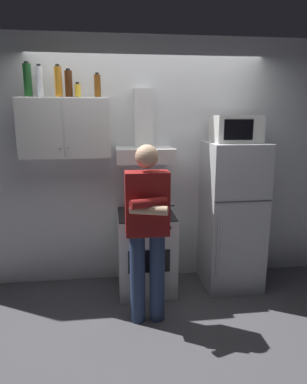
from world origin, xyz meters
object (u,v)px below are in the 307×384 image
object	(u,v)px
refrigerator	(232,216)
bottle_vodka_clear	(40,82)
bottle_liquor_amber	(58,82)
range_hood	(144,143)
cooking_pot	(160,210)
bottle_rum_dark	(69,84)
stove_oven	(146,251)
person_standing	(147,229)
bottle_spice_jar	(78,91)
bottle_beer_brown	(97,86)
bottle_wine_green	(28,80)
microwave	(236,129)
upper_cabinet	(66,128)

from	to	relation	value
refrigerator	bottle_vodka_clear	distance (m)	2.42
bottle_vodka_clear	bottle_liquor_amber	xyz separation A→B (m)	(0.18, 0.00, 0.00)
range_hood	cooking_pot	world-z (taller)	range_hood
refrigerator	bottle_rum_dark	bearing A→B (deg)	175.43
range_hood	refrigerator	size ratio (longest dim) A/B	0.47
refrigerator	cooking_pot	distance (m)	0.84
stove_oven	person_standing	world-z (taller)	person_standing
bottle_spice_jar	bottle_liquor_amber	xyz separation A→B (m)	(-0.18, 0.01, 0.08)
stove_oven	bottle_beer_brown	distance (m)	1.80
bottle_wine_green	bottle_vodka_clear	bearing A→B (deg)	-15.42
microwave	bottle_rum_dark	xyz separation A→B (m)	(-1.70, 0.12, 0.44)
refrigerator	bottle_liquor_amber	size ratio (longest dim) A/B	5.17
range_hood	bottle_beer_brown	size ratio (longest dim) A/B	3.06
bottle_beer_brown	bottle_liquor_amber	distance (m)	0.38
range_hood	bottle_vodka_clear	world-z (taller)	bottle_vodka_clear
person_standing	cooking_pot	xyz separation A→B (m)	(0.18, 0.49, 0.03)
bottle_liquor_amber	microwave	bearing A→B (deg)	-2.82
bottle_rum_dark	microwave	bearing A→B (deg)	-3.95
bottle_spice_jar	person_standing	bearing A→B (deg)	-49.19
range_hood	refrigerator	bearing A→B (deg)	-7.55
range_hood	bottle_liquor_amber	world-z (taller)	bottle_liquor_amber
stove_oven	bottle_vodka_clear	size ratio (longest dim) A/B	2.84
bottle_beer_brown	bottle_wine_green	bearing A→B (deg)	-177.43
upper_cabinet	bottle_rum_dark	size ratio (longest dim) A/B	3.27
upper_cabinet	microwave	bearing A→B (deg)	-3.48
range_hood	cooking_pot	size ratio (longest dim) A/B	2.44
cooking_pot	bottle_beer_brown	world-z (taller)	bottle_beer_brown
bottle_beer_brown	bottle_spice_jar	bearing A→B (deg)	-160.34
refrigerator	cooking_pot	world-z (taller)	refrigerator
refrigerator	person_standing	size ratio (longest dim) A/B	0.98
stove_oven	upper_cabinet	bearing A→B (deg)	171.10
bottle_rum_dark	bottle_spice_jar	bearing A→B (deg)	-22.20
upper_cabinet	bottle_wine_green	size ratio (longest dim) A/B	2.69
range_hood	person_standing	bearing A→B (deg)	-93.91
person_standing	bottle_beer_brown	bearing A→B (deg)	118.37
microwave	cooking_pot	bearing A→B (deg)	-170.43
microwave	bottle_liquor_amber	bearing A→B (deg)	177.18
stove_oven	person_standing	size ratio (longest dim) A/B	0.53
range_hood	bottle_liquor_amber	distance (m)	1.03
microwave	cooking_pot	distance (m)	1.16
upper_cabinet	bottle_beer_brown	distance (m)	0.53
range_hood	microwave	bearing A→B (deg)	-6.46
microwave	bottle_vodka_clear	size ratio (longest dim) A/B	1.56
bottle_vodka_clear	bottle_wine_green	bearing A→B (deg)	164.58
upper_cabinet	bottle_spice_jar	xyz separation A→B (m)	(0.14, -0.02, 0.37)
bottle_vodka_clear	bottle_beer_brown	xyz separation A→B (m)	(0.55, 0.06, -0.03)
bottle_beer_brown	bottle_rum_dark	size ratio (longest dim) A/B	0.89
bottle_beer_brown	bottle_liquor_amber	world-z (taller)	bottle_liquor_amber
bottle_spice_jar	bottle_wine_green	size ratio (longest dim) A/B	0.44
cooking_pot	microwave	bearing A→B (deg)	9.57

